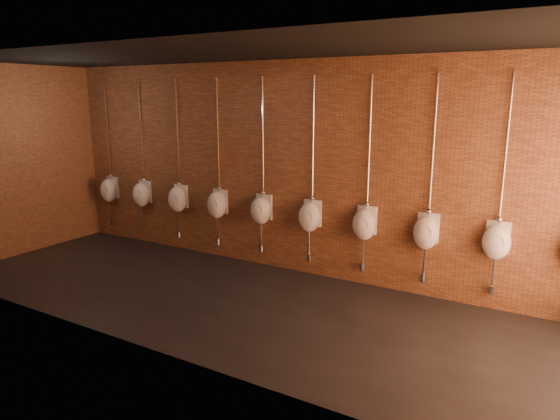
{
  "coord_description": "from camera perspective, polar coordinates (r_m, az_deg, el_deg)",
  "views": [
    {
      "loc": [
        3.8,
        -5.05,
        2.67
      ],
      "look_at": [
        0.33,
        0.9,
        1.1
      ],
      "focal_mm": 32.0,
      "sensor_mm": 36.0,
      "label": 1
    }
  ],
  "objects": [
    {
      "name": "ground",
      "position": [
        6.87,
        -6.27,
        -10.14
      ],
      "size": [
        8.5,
        8.5,
        0.0
      ],
      "primitive_type": "plane",
      "color": "black",
      "rests_on": "ground"
    },
    {
      "name": "room_shell",
      "position": [
        6.36,
        -6.71,
        6.8
      ],
      "size": [
        8.54,
        3.04,
        3.22
      ],
      "color": "black",
      "rests_on": "ground"
    },
    {
      "name": "urinal_0",
      "position": [
        10.06,
        -18.95,
        2.24
      ],
      "size": [
        0.35,
        0.31,
        2.71
      ],
      "color": "white",
      "rests_on": "ground"
    },
    {
      "name": "urinal_1",
      "position": [
        9.44,
        -15.52,
        1.81
      ],
      "size": [
        0.35,
        0.31,
        2.71
      ],
      "color": "white",
      "rests_on": "ground"
    },
    {
      "name": "urinal_2",
      "position": [
        8.85,
        -11.62,
        1.3
      ],
      "size": [
        0.35,
        0.31,
        2.71
      ],
      "color": "white",
      "rests_on": "ground"
    },
    {
      "name": "urinal_3",
      "position": [
        8.31,
        -7.19,
        0.72
      ],
      "size": [
        0.35,
        0.31,
        2.71
      ],
      "color": "white",
      "rests_on": "ground"
    },
    {
      "name": "urinal_4",
      "position": [
        7.83,
        -2.19,
        0.06
      ],
      "size": [
        0.35,
        0.31,
        2.71
      ],
      "color": "white",
      "rests_on": "ground"
    },
    {
      "name": "urinal_5",
      "position": [
        7.41,
        3.43,
        -0.68
      ],
      "size": [
        0.35,
        0.31,
        2.71
      ],
      "color": "white",
      "rests_on": "ground"
    },
    {
      "name": "urinal_6",
      "position": [
        7.08,
        9.64,
        -1.5
      ],
      "size": [
        0.35,
        0.31,
        2.71
      ],
      "color": "white",
      "rests_on": "ground"
    },
    {
      "name": "urinal_7",
      "position": [
        6.84,
        16.38,
        -2.36
      ],
      "size": [
        0.35,
        0.31,
        2.71
      ],
      "color": "white",
      "rests_on": "ground"
    },
    {
      "name": "urinal_8",
      "position": [
        6.7,
        23.51,
        -3.23
      ],
      "size": [
        0.35,
        0.31,
        2.71
      ],
      "color": "white",
      "rests_on": "ground"
    }
  ]
}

